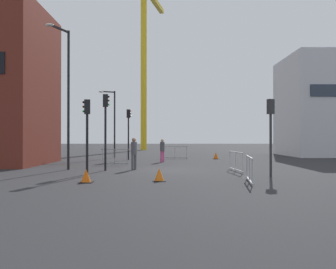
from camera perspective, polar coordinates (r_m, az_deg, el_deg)
ground at (r=20.14m, az=-0.05°, el=-5.79°), size 160.00×160.00×0.00m
construction_crane at (r=53.56m, az=-3.62°, el=15.09°), size 4.77×16.90×24.78m
streetlamp_tall at (r=21.01m, az=-16.04°, el=7.28°), size 0.91×1.61×8.05m
streetlamp_short at (r=32.49m, az=-8.79°, el=2.68°), size 1.44×0.70×6.13m
traffic_light_island at (r=29.22m, az=-6.21°, el=1.37°), size 0.37×0.24×4.19m
traffic_light_median at (r=17.39m, az=-12.83°, el=1.64°), size 0.39×0.31×3.70m
traffic_light_verge at (r=17.10m, az=16.69°, el=1.60°), size 0.39×0.32×3.67m
traffic_light_corner at (r=19.88m, az=-9.90°, el=2.39°), size 0.38×0.28×4.28m
pedestrian_walking at (r=20.23m, az=-5.33°, el=-2.70°), size 0.34×0.34×1.84m
pedestrian_waiting at (r=26.24m, az=-0.69°, el=-2.32°), size 0.34×0.34×1.75m
safety_barrier_front at (r=19.43m, az=11.26°, el=-4.31°), size 0.31×2.58×1.08m
safety_barrier_right_run at (r=30.48m, az=1.36°, el=-2.91°), size 2.28×0.27×1.08m
safety_barrier_mid_span at (r=14.85m, az=13.40°, el=-5.50°), size 0.40×2.50×1.08m
safety_barrier_left_run at (r=24.11m, az=-8.45°, el=-3.56°), size 1.88×0.23×1.08m
traffic_cone_on_verge at (r=14.90m, az=-12.98°, el=-6.67°), size 0.55×0.55×0.56m
traffic_cone_orange at (r=14.98m, az=-1.18°, el=-6.64°), size 0.56×0.56×0.57m
traffic_cone_striped at (r=30.33m, az=8.08°, el=-3.47°), size 0.58×0.58×0.59m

